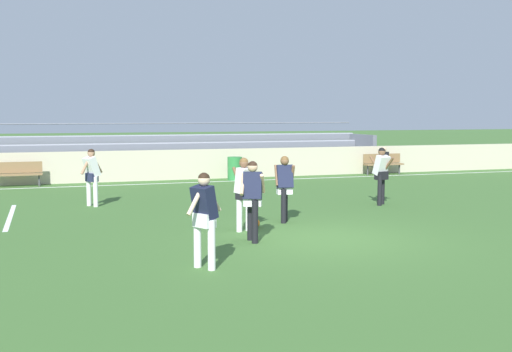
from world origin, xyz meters
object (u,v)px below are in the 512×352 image
Objects in this scene: bleacher_stand at (181,153)px; soccer_ball at (255,223)px; bench_centre_sideline at (383,162)px; player_white_dropping_back at (244,188)px; player_dark_deep_cover at (284,183)px; player_dark_on_ball at (204,212)px; player_white_wide_left at (381,171)px; spectator_seated at (384,159)px; player_white_trailing_run at (92,172)px; trash_bin at (235,168)px; player_dark_challenging at (253,194)px; bench_far_left at (16,172)px.

bleacher_stand is 13.61m from soccer_ball.
bench_centre_sideline is 1.09× the size of player_white_dropping_back.
player_dark_deep_cover is 0.98× the size of player_dark_on_ball.
player_white_wide_left is at bearing -120.08° from bench_centre_sideline.
spectator_seated is 13.94m from player_white_trailing_run.
player_white_trailing_run is (-5.92, -5.64, 0.51)m from trash_bin.
player_dark_challenging is at bearing -98.56° from player_white_dropping_back.
player_white_trailing_run reaches higher than trash_bin.
bleacher_stand is at bearing 63.57° from player_white_trailing_run.
trash_bin is 0.56× the size of player_dark_on_ball.
spectator_seated is 0.74× the size of player_dark_on_ball.
player_white_dropping_back is at bearing -147.58° from player_dark_deep_cover.
bleacher_stand is at bearing 85.56° from soccer_ball.
player_white_dropping_back is (-9.76, -10.90, 0.44)m from bench_centre_sideline.
player_dark_on_ball is at bearing -118.40° from player_white_dropping_back.
trash_bin is at bearing 76.00° from soccer_ball.
bench_centre_sideline is at bearing 90.00° from spectator_seated.
player_dark_deep_cover is at bearing 52.86° from player_dark_on_ball.
player_dark_deep_cover is (-8.47, -10.09, 0.41)m from bench_centre_sideline.
player_dark_on_ball is at bearing -127.87° from player_dark_challenging.
player_dark_on_ball is (-11.42, -13.86, 0.28)m from spectator_seated.
bench_far_left is at bearing 104.27° from player_dark_on_ball.
player_white_trailing_run is (-12.71, -5.72, 0.27)m from spectator_seated.
player_white_wide_left is 8.82m from player_dark_on_ball.
player_white_dropping_back is at bearing -64.42° from bench_far_left.
player_dark_challenging reaches higher than player_white_wide_left.
player_dark_challenging is (5.04, -12.06, 0.45)m from bench_far_left.
trash_bin reaches higher than soccer_ball.
bench_centre_sideline is at bearing 59.92° from player_white_wide_left.
player_white_wide_left is 1.01× the size of player_dark_on_ball.
soccer_ball is (-9.38, -10.45, -0.59)m from spectator_seated.
trash_bin is (1.53, -3.18, -0.46)m from bleacher_stand.
soccer_ball is at bearing -54.85° from player_white_trailing_run.
bench_far_left is 11.97m from soccer_ball.
bleacher_stand is at bearing 115.78° from trash_bin.
bleacher_stand reaches higher than bench_far_left.
player_white_trailing_run is at bearing 114.06° from player_dark_challenging.
bench_far_left is 1.08× the size of player_dark_challenging.
trash_bin is 0.56× the size of player_dark_challenging.
player_dark_deep_cover is (-0.14, -13.07, 0.04)m from bleacher_stand.
player_white_wide_left reaches higher than bench_far_left.
player_white_wide_left reaches higher than soccer_ball.
bench_centre_sideline is 1.09× the size of player_dark_on_ball.
player_white_trailing_run is (-12.71, -5.84, 0.43)m from bench_centre_sideline.
bleacher_stand is 10.69× the size of player_dark_challenging.
player_dark_challenging reaches higher than bench_centre_sideline.
player_white_wide_left is at bearing 28.30° from player_white_dropping_back.
soccer_ball is at bearing -94.44° from bleacher_stand.
player_white_wide_left is at bearing -75.69° from trash_bin.
player_dark_deep_cover is at bearing -153.20° from player_white_wide_left.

